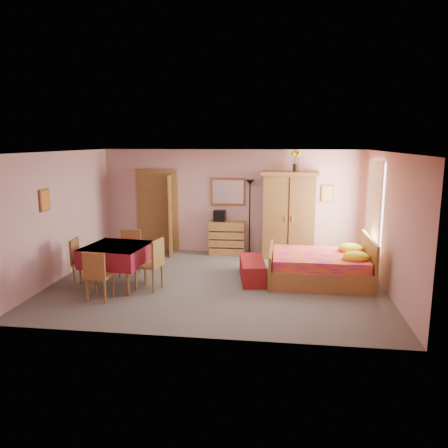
# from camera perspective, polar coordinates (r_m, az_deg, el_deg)

# --- Properties ---
(floor) EXTENTS (6.50, 6.50, 0.00)m
(floor) POSITION_cam_1_polar(r_m,az_deg,el_deg) (8.85, -0.91, -7.68)
(floor) COLOR #605B55
(floor) RESTS_ON ground
(ceiling) EXTENTS (6.50, 6.50, 0.00)m
(ceiling) POSITION_cam_1_polar(r_m,az_deg,el_deg) (8.39, -0.96, 9.40)
(ceiling) COLOR brown
(ceiling) RESTS_ON wall_back
(wall_back) EXTENTS (6.50, 0.10, 2.60)m
(wall_back) POSITION_cam_1_polar(r_m,az_deg,el_deg) (10.97, 0.99, 2.92)
(wall_back) COLOR #CA9492
(wall_back) RESTS_ON floor
(wall_front) EXTENTS (6.50, 0.10, 2.60)m
(wall_front) POSITION_cam_1_polar(r_m,az_deg,el_deg) (6.12, -4.39, -3.48)
(wall_front) COLOR #CA9492
(wall_front) RESTS_ON floor
(wall_left) EXTENTS (0.10, 5.00, 2.60)m
(wall_left) POSITION_cam_1_polar(r_m,az_deg,el_deg) (9.56, -20.59, 1.04)
(wall_left) COLOR #CA9492
(wall_left) RESTS_ON floor
(wall_right) EXTENTS (0.10, 5.00, 2.60)m
(wall_right) POSITION_cam_1_polar(r_m,az_deg,el_deg) (8.67, 20.83, 0.09)
(wall_right) COLOR #CA9492
(wall_right) RESTS_ON floor
(doorway) EXTENTS (1.06, 0.12, 2.15)m
(doorway) POSITION_cam_1_polar(r_m,az_deg,el_deg) (11.36, -8.60, 1.67)
(doorway) COLOR #9E6B35
(doorway) RESTS_ON floor
(window) EXTENTS (0.08, 1.40, 1.95)m
(window) POSITION_cam_1_polar(r_m,az_deg,el_deg) (9.80, 19.09, 2.25)
(window) COLOR white
(window) RESTS_ON wall_right
(picture_left) EXTENTS (0.04, 0.32, 0.42)m
(picture_left) POSITION_cam_1_polar(r_m,az_deg,el_deg) (8.97, -22.38, 2.91)
(picture_left) COLOR orange
(picture_left) RESTS_ON wall_left
(picture_back) EXTENTS (0.30, 0.04, 0.40)m
(picture_back) POSITION_cam_1_polar(r_m,az_deg,el_deg) (10.90, 13.38, 3.90)
(picture_back) COLOR #D8BF59
(picture_back) RESTS_ON wall_back
(chest_of_drawers) EXTENTS (0.90, 0.48, 0.83)m
(chest_of_drawers) POSITION_cam_1_polar(r_m,az_deg,el_deg) (10.94, 0.40, -1.81)
(chest_of_drawers) COLOR #A46F37
(chest_of_drawers) RESTS_ON floor
(wall_mirror) EXTENTS (0.89, 0.08, 0.70)m
(wall_mirror) POSITION_cam_1_polar(r_m,az_deg,el_deg) (10.95, 0.54, 4.22)
(wall_mirror) COLOR silver
(wall_mirror) RESTS_ON wall_back
(stereo) EXTENTS (0.30, 0.22, 0.27)m
(stereo) POSITION_cam_1_polar(r_m,az_deg,el_deg) (10.87, -0.57, 1.09)
(stereo) COLOR black
(stereo) RESTS_ON chest_of_drawers
(floor_lamp) EXTENTS (0.28, 0.28, 1.87)m
(floor_lamp) POSITION_cam_1_polar(r_m,az_deg,el_deg) (10.84, 3.37, 0.86)
(floor_lamp) COLOR black
(floor_lamp) RESTS_ON floor
(wardrobe) EXTENTS (1.36, 0.73, 2.09)m
(wardrobe) POSITION_cam_1_polar(r_m,az_deg,el_deg) (10.61, 8.48, 1.15)
(wardrobe) COLOR olive
(wardrobe) RESTS_ON floor
(sunflower_vase) EXTENTS (0.21, 0.21, 0.51)m
(sunflower_vase) POSITION_cam_1_polar(r_m,az_deg,el_deg) (10.51, 9.36, 8.17)
(sunflower_vase) COLOR yellow
(sunflower_vase) RESTS_ON wardrobe
(bed) EXTENTS (2.03, 1.60, 0.94)m
(bed) POSITION_cam_1_polar(r_m,az_deg,el_deg) (9.01, 12.32, -4.48)
(bed) COLOR #BF127A
(bed) RESTS_ON floor
(bench) EXTENTS (0.64, 1.30, 0.42)m
(bench) POSITION_cam_1_polar(r_m,az_deg,el_deg) (9.00, 3.72, -6.00)
(bench) COLOR maroon
(bench) RESTS_ON floor
(dining_table) EXTENTS (1.25, 1.25, 0.83)m
(dining_table) POSITION_cam_1_polar(r_m,az_deg,el_deg) (8.75, -13.71, -5.37)
(dining_table) COLOR maroon
(dining_table) RESTS_ON floor
(chair_south) EXTENTS (0.44, 0.44, 0.91)m
(chair_south) POSITION_cam_1_polar(r_m,az_deg,el_deg) (8.14, -15.94, -6.40)
(chair_south) COLOR #9A6534
(chair_south) RESTS_ON floor
(chair_north) EXTENTS (0.47, 0.47, 0.94)m
(chair_north) POSITION_cam_1_polar(r_m,az_deg,el_deg) (9.45, -12.28, -3.75)
(chair_north) COLOR brown
(chair_north) RESTS_ON floor
(chair_west) EXTENTS (0.47, 0.47, 0.94)m
(chair_west) POSITION_cam_1_polar(r_m,az_deg,el_deg) (8.96, -17.68, -4.81)
(chair_west) COLOR #AA7D39
(chair_west) RESTS_ON floor
(chair_east) EXTENTS (0.53, 0.53, 0.99)m
(chair_east) POSITION_cam_1_polar(r_m,az_deg,el_deg) (8.46, -9.80, -5.20)
(chair_east) COLOR olive
(chair_east) RESTS_ON floor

